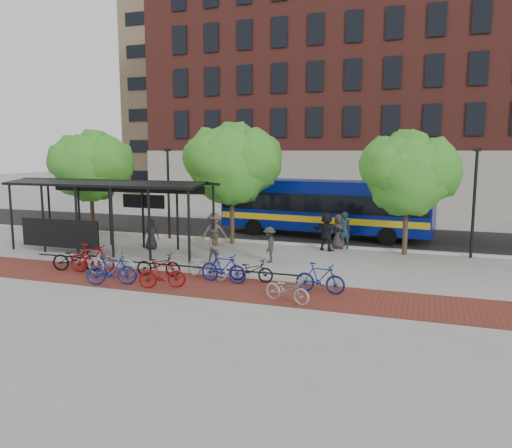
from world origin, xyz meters
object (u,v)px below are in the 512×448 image
(bike_3, at_px, (112,270))
(pedestrian_9, at_px, (269,245))
(bus_shelter, at_px, (108,191))
(pedestrian_7, at_px, (344,230))
(bike_5, at_px, (162,274))
(bike_11, at_px, (320,278))
(bike_8, at_px, (251,270))
(bike_7, at_px, (223,268))
(bike_4, at_px, (159,265))
(pedestrian_2, at_px, (213,230))
(tree_c, at_px, (410,171))
(pedestrian_0, at_px, (151,234))
(pedestrian_3, at_px, (214,232))
(pedestrian_6, at_px, (339,231))
(bus, at_px, (324,205))
(tree_b, at_px, (234,161))
(lamp_post_right, at_px, (474,200))
(bike_10, at_px, (287,289))
(bike_2, at_px, (112,262))
(bike_0, at_px, (76,258))
(lamp_post_left, at_px, (168,191))
(bike_6, at_px, (207,266))
(bike_1, at_px, (92,259))
(pedestrian_5, at_px, (327,231))
(pedestrian_8, at_px, (216,247))
(tree_a, at_px, (92,164))

(bike_3, bearing_deg, pedestrian_9, -59.54)
(bus_shelter, distance_m, pedestrian_7, 12.08)
(pedestrian_9, bearing_deg, bike_5, -33.53)
(bike_11, bearing_deg, bike_8, 80.34)
(bike_7, bearing_deg, bike_4, 93.02)
(pedestrian_2, bearing_deg, pedestrian_7, 169.33)
(tree_c, xyz_separation_m, pedestrian_0, (-12.40, -2.89, -3.26))
(bike_7, xyz_separation_m, pedestrian_3, (-2.74, 5.38, 0.40))
(bike_8, xyz_separation_m, pedestrian_6, (2.05, 7.67, 0.44))
(tree_c, bearing_deg, bus, 142.06)
(tree_b, height_order, bus, tree_b)
(lamp_post_right, distance_m, bike_10, 11.72)
(bike_2, bearing_deg, bike_7, -87.48)
(bike_3, xyz_separation_m, bike_11, (7.63, 1.49, -0.03))
(bike_0, bearing_deg, tree_b, -40.05)
(lamp_post_left, relative_size, bike_11, 2.85)
(bike_11, height_order, pedestrian_7, pedestrian_7)
(bike_5, bearing_deg, bus, -38.15)
(bike_6, xyz_separation_m, bike_10, (3.82, -2.00, -0.07))
(bike_1, height_order, bike_8, bike_1)
(bike_0, height_order, pedestrian_7, pedestrian_7)
(tree_b, relative_size, pedestrian_5, 3.30)
(tree_c, distance_m, bike_3, 14.32)
(bike_3, bearing_deg, lamp_post_left, -4.59)
(bike_0, bearing_deg, bike_7, -101.10)
(bike_4, distance_m, pedestrian_8, 3.08)
(tree_c, height_order, pedestrian_9, tree_c)
(bike_4, distance_m, bike_7, 2.84)
(tree_c, height_order, bike_0, tree_c)
(pedestrian_0, xyz_separation_m, pedestrian_6, (9.01, 3.34, 0.10))
(bike_8, xyz_separation_m, pedestrian_9, (-0.35, 3.43, 0.35))
(bus_shelter, distance_m, tree_c, 14.77)
(tree_c, relative_size, pedestrian_0, 3.73)
(tree_b, bearing_deg, bike_11, -51.03)
(tree_a, relative_size, tree_b, 0.96)
(bike_2, height_order, bike_11, bike_2)
(tree_a, xyz_separation_m, bike_3, (7.76, -9.38, -3.67))
(bus_shelter, bearing_deg, bike_0, -72.86)
(bike_4, bearing_deg, bike_0, 85.10)
(tree_a, xyz_separation_m, bike_7, (11.59, -7.69, -3.67))
(lamp_post_left, distance_m, bike_11, 13.45)
(bike_11, bearing_deg, bus, 14.49)
(pedestrian_5, bearing_deg, pedestrian_3, 40.80)
(pedestrian_2, bearing_deg, pedestrian_5, 163.58)
(bike_6, height_order, bike_8, bike_6)
(tree_b, height_order, bike_4, tree_b)
(bike_5, bearing_deg, pedestrian_8, -26.84)
(bike_6, bearing_deg, pedestrian_9, -6.29)
(bike_1, height_order, pedestrian_3, pedestrian_3)
(bike_2, xyz_separation_m, pedestrian_3, (1.91, 5.91, 0.41))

